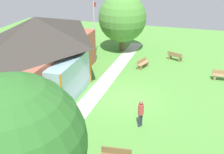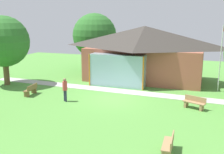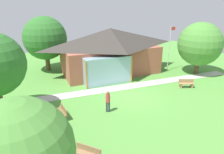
{
  "view_description": "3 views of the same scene",
  "coord_description": "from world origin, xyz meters",
  "px_view_note": "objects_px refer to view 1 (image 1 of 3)",
  "views": [
    {
      "loc": [
        -15.97,
        -3.73,
        9.24
      ],
      "look_at": [
        0.95,
        1.26,
        1.04
      ],
      "focal_mm": 41.42,
      "sensor_mm": 36.0,
      "label": 1
    },
    {
      "loc": [
        6.35,
        -18.17,
        5.99
      ],
      "look_at": [
        -0.9,
        2.25,
        1.17
      ],
      "focal_mm": 42.6,
      "sensor_mm": 36.0,
      "label": 2
    },
    {
      "loc": [
        -8.35,
        -14.89,
        8.05
      ],
      "look_at": [
        -0.86,
        2.9,
        1.02
      ],
      "focal_mm": 33.04,
      "sensor_mm": 36.0,
      "label": 3
    }
  ],
  "objects_px": {
    "bench_mid_right": "(143,64)",
    "tree_west_hedge": "(15,145)",
    "pavilion": "(40,50)",
    "visitor_strolling_lawn": "(141,111)",
    "bench_front_right": "(222,76)",
    "tree_east_hedge": "(122,18)",
    "bench_lawn_far_right": "(175,56)",
    "flagpole": "(94,27)"
  },
  "relations": [
    {
      "from": "pavilion",
      "to": "bench_front_right",
      "type": "relative_size",
      "value": 7.88
    },
    {
      "from": "bench_lawn_far_right",
      "to": "bench_mid_right",
      "type": "bearing_deg",
      "value": -110.57
    },
    {
      "from": "pavilion",
      "to": "flagpole",
      "type": "bearing_deg",
      "value": -15.98
    },
    {
      "from": "bench_lawn_far_right",
      "to": "bench_front_right",
      "type": "xyz_separation_m",
      "value": [
        -3.54,
        -4.01,
        0.0
      ]
    },
    {
      "from": "bench_mid_right",
      "to": "tree_west_hedge",
      "type": "bearing_deg",
      "value": 17.89
    },
    {
      "from": "bench_lawn_far_right",
      "to": "tree_west_hedge",
      "type": "relative_size",
      "value": 0.25
    },
    {
      "from": "flagpole",
      "to": "bench_front_right",
      "type": "distance_m",
      "value": 12.5
    },
    {
      "from": "flagpole",
      "to": "bench_lawn_far_right",
      "type": "relative_size",
      "value": 3.54
    },
    {
      "from": "visitor_strolling_lawn",
      "to": "tree_west_hedge",
      "type": "height_order",
      "value": "tree_west_hedge"
    },
    {
      "from": "bench_mid_right",
      "to": "visitor_strolling_lawn",
      "type": "relative_size",
      "value": 0.89
    },
    {
      "from": "pavilion",
      "to": "bench_lawn_far_right",
      "type": "height_order",
      "value": "pavilion"
    },
    {
      "from": "pavilion",
      "to": "tree_east_hedge",
      "type": "height_order",
      "value": "tree_east_hedge"
    },
    {
      "from": "bench_mid_right",
      "to": "tree_west_hedge",
      "type": "xyz_separation_m",
      "value": [
        -16.56,
        1.19,
        3.55
      ]
    },
    {
      "from": "flagpole",
      "to": "visitor_strolling_lawn",
      "type": "height_order",
      "value": "flagpole"
    },
    {
      "from": "bench_mid_right",
      "to": "tree_west_hedge",
      "type": "relative_size",
      "value": 0.25
    },
    {
      "from": "bench_mid_right",
      "to": "visitor_strolling_lawn",
      "type": "bearing_deg",
      "value": 31.38
    },
    {
      "from": "bench_mid_right",
      "to": "bench_front_right",
      "type": "height_order",
      "value": "same"
    },
    {
      "from": "pavilion",
      "to": "visitor_strolling_lawn",
      "type": "bearing_deg",
      "value": -113.37
    },
    {
      "from": "flagpole",
      "to": "bench_front_right",
      "type": "bearing_deg",
      "value": -101.68
    },
    {
      "from": "tree_west_hedge",
      "to": "bench_lawn_far_right",
      "type": "bearing_deg",
      "value": -11.45
    },
    {
      "from": "tree_west_hedge",
      "to": "bench_mid_right",
      "type": "bearing_deg",
      "value": -4.12
    },
    {
      "from": "bench_mid_right",
      "to": "bench_lawn_far_right",
      "type": "bearing_deg",
      "value": 157.39
    },
    {
      "from": "bench_front_right",
      "to": "tree_east_hedge",
      "type": "relative_size",
      "value": 0.25
    },
    {
      "from": "pavilion",
      "to": "bench_mid_right",
      "type": "distance_m",
      "value": 9.22
    },
    {
      "from": "tree_east_hedge",
      "to": "bench_lawn_far_right",
      "type": "bearing_deg",
      "value": -103.94
    },
    {
      "from": "pavilion",
      "to": "tree_east_hedge",
      "type": "distance_m",
      "value": 10.34
    },
    {
      "from": "bench_mid_right",
      "to": "visitor_strolling_lawn",
      "type": "distance_m",
      "value": 9.15
    },
    {
      "from": "bench_front_right",
      "to": "tree_east_hedge",
      "type": "xyz_separation_m",
      "value": [
        4.97,
        9.77,
        3.1
      ]
    },
    {
      "from": "tree_west_hedge",
      "to": "visitor_strolling_lawn",
      "type": "bearing_deg",
      "value": -19.51
    },
    {
      "from": "pavilion",
      "to": "bench_front_right",
      "type": "height_order",
      "value": "pavilion"
    },
    {
      "from": "pavilion",
      "to": "tree_west_hedge",
      "type": "height_order",
      "value": "tree_west_hedge"
    },
    {
      "from": "bench_lawn_far_right",
      "to": "visitor_strolling_lawn",
      "type": "bearing_deg",
      "value": -71.93
    },
    {
      "from": "flagpole",
      "to": "bench_lawn_far_right",
      "type": "distance_m",
      "value": 8.45
    },
    {
      "from": "flagpole",
      "to": "bench_mid_right",
      "type": "height_order",
      "value": "flagpole"
    },
    {
      "from": "pavilion",
      "to": "tree_west_hedge",
      "type": "bearing_deg",
      "value": -151.97
    },
    {
      "from": "visitor_strolling_lawn",
      "to": "tree_east_hedge",
      "type": "xyz_separation_m",
      "value": [
        13.19,
        4.53,
        2.49
      ]
    },
    {
      "from": "tree_west_hedge",
      "to": "tree_east_hedge",
      "type": "bearing_deg",
      "value": 5.1
    },
    {
      "from": "bench_front_right",
      "to": "visitor_strolling_lawn",
      "type": "height_order",
      "value": "visitor_strolling_lawn"
    },
    {
      "from": "tree_east_hedge",
      "to": "tree_west_hedge",
      "type": "bearing_deg",
      "value": -174.9
    },
    {
      "from": "flagpole",
      "to": "bench_mid_right",
      "type": "distance_m",
      "value": 6.1
    },
    {
      "from": "tree_east_hedge",
      "to": "tree_west_hedge",
      "type": "relative_size",
      "value": 0.96
    },
    {
      "from": "pavilion",
      "to": "flagpole",
      "type": "xyz_separation_m",
      "value": [
        6.93,
        -1.98,
        0.3
      ]
    }
  ]
}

